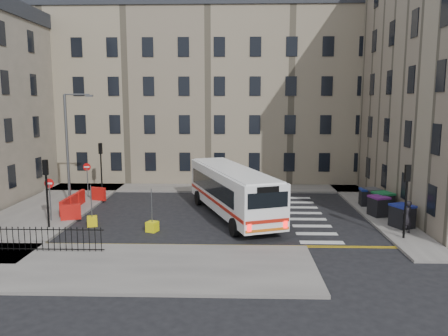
{
  "coord_description": "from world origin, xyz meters",
  "views": [
    {
      "loc": [
        -0.7,
        -29.15,
        7.64
      ],
      "look_at": [
        -1.59,
        1.29,
        3.0
      ],
      "focal_mm": 35.0,
      "sensor_mm": 36.0,
      "label": 1
    }
  ],
  "objects_px": {
    "wheelie_bin_a": "(402,216)",
    "wheelie_bin_e": "(366,197)",
    "wheelie_bin_c": "(383,202)",
    "bus": "(232,190)",
    "wheelie_bin_b": "(379,206)",
    "wheelie_bin_d": "(372,197)",
    "pedestrian": "(407,217)",
    "bollard_chevron": "(152,227)",
    "streetlamp": "(67,148)",
    "bollard_yellow": "(92,221)"
  },
  "relations": [
    {
      "from": "streetlamp",
      "to": "wheelie_bin_b",
      "type": "relative_size",
      "value": 5.62
    },
    {
      "from": "bus",
      "to": "pedestrian",
      "type": "distance_m",
      "value": 10.82
    },
    {
      "from": "streetlamp",
      "to": "pedestrian",
      "type": "bearing_deg",
      "value": -16.67
    },
    {
      "from": "bus",
      "to": "bollard_chevron",
      "type": "height_order",
      "value": "bus"
    },
    {
      "from": "wheelie_bin_c",
      "to": "wheelie_bin_d",
      "type": "height_order",
      "value": "wheelie_bin_c"
    },
    {
      "from": "wheelie_bin_a",
      "to": "wheelie_bin_d",
      "type": "xyz_separation_m",
      "value": [
        -0.15,
        5.42,
        -0.05
      ]
    },
    {
      "from": "wheelie_bin_c",
      "to": "pedestrian",
      "type": "bearing_deg",
      "value": -112.76
    },
    {
      "from": "bus",
      "to": "wheelie_bin_d",
      "type": "bearing_deg",
      "value": -4.52
    },
    {
      "from": "wheelie_bin_c",
      "to": "bus",
      "type": "bearing_deg",
      "value": 164.67
    },
    {
      "from": "wheelie_bin_a",
      "to": "wheelie_bin_e",
      "type": "xyz_separation_m",
      "value": [
        -0.5,
        5.58,
        -0.08
      ]
    },
    {
      "from": "bus",
      "to": "wheelie_bin_b",
      "type": "bearing_deg",
      "value": -19.97
    },
    {
      "from": "streetlamp",
      "to": "bollard_yellow",
      "type": "xyz_separation_m",
      "value": [
        3.36,
        -5.17,
        -4.04
      ]
    },
    {
      "from": "bus",
      "to": "bollard_yellow",
      "type": "bearing_deg",
      "value": 176.43
    },
    {
      "from": "bus",
      "to": "bollard_chevron",
      "type": "xyz_separation_m",
      "value": [
        -4.71,
        -3.56,
        -1.55
      ]
    },
    {
      "from": "wheelie_bin_d",
      "to": "bollard_chevron",
      "type": "distance_m",
      "value": 16.11
    },
    {
      "from": "wheelie_bin_b",
      "to": "wheelie_bin_d",
      "type": "height_order",
      "value": "wheelie_bin_b"
    },
    {
      "from": "wheelie_bin_d",
      "to": "pedestrian",
      "type": "relative_size",
      "value": 0.72
    },
    {
      "from": "bus",
      "to": "wheelie_bin_c",
      "type": "relative_size",
      "value": 7.66
    },
    {
      "from": "bus",
      "to": "wheelie_bin_e",
      "type": "distance_m",
      "value": 10.24
    },
    {
      "from": "streetlamp",
      "to": "wheelie_bin_c",
      "type": "xyz_separation_m",
      "value": [
        22.3,
        -1.82,
        -3.49
      ]
    },
    {
      "from": "streetlamp",
      "to": "bollard_yellow",
      "type": "relative_size",
      "value": 13.57
    },
    {
      "from": "wheelie_bin_b",
      "to": "bollard_yellow",
      "type": "distance_m",
      "value": 18.52
    },
    {
      "from": "wheelie_bin_a",
      "to": "wheelie_bin_e",
      "type": "relative_size",
      "value": 1.3
    },
    {
      "from": "bus",
      "to": "wheelie_bin_c",
      "type": "bearing_deg",
      "value": -14.94
    },
    {
      "from": "bollard_yellow",
      "to": "bollard_chevron",
      "type": "relative_size",
      "value": 1.0
    },
    {
      "from": "bus",
      "to": "wheelie_bin_e",
      "type": "height_order",
      "value": "bus"
    },
    {
      "from": "bollard_yellow",
      "to": "pedestrian",
      "type": "bearing_deg",
      "value": -4.4
    },
    {
      "from": "streetlamp",
      "to": "pedestrian",
      "type": "height_order",
      "value": "streetlamp"
    },
    {
      "from": "pedestrian",
      "to": "bollard_chevron",
      "type": "height_order",
      "value": "pedestrian"
    },
    {
      "from": "wheelie_bin_d",
      "to": "bus",
      "type": "bearing_deg",
      "value": -179.25
    },
    {
      "from": "wheelie_bin_d",
      "to": "streetlamp",
      "type": "bearing_deg",
      "value": 165.78
    },
    {
      "from": "wheelie_bin_d",
      "to": "pedestrian",
      "type": "distance_m",
      "value": 6.68
    },
    {
      "from": "wheelie_bin_d",
      "to": "bollard_chevron",
      "type": "xyz_separation_m",
      "value": [
        -14.82,
        -6.3,
        -0.5
      ]
    },
    {
      "from": "pedestrian",
      "to": "bollard_chevron",
      "type": "relative_size",
      "value": 3.18
    },
    {
      "from": "wheelie_bin_e",
      "to": "bollard_chevron",
      "type": "relative_size",
      "value": 2.03
    },
    {
      "from": "wheelie_bin_d",
      "to": "wheelie_bin_e",
      "type": "height_order",
      "value": "wheelie_bin_d"
    },
    {
      "from": "wheelie_bin_c",
      "to": "bollard_chevron",
      "type": "distance_m",
      "value": 15.63
    },
    {
      "from": "streetlamp",
      "to": "pedestrian",
      "type": "distance_m",
      "value": 23.26
    },
    {
      "from": "wheelie_bin_e",
      "to": "bollard_yellow",
      "type": "bearing_deg",
      "value": -159.62
    },
    {
      "from": "streetlamp",
      "to": "wheelie_bin_e",
      "type": "distance_m",
      "value": 22.07
    },
    {
      "from": "wheelie_bin_e",
      "to": "bollard_chevron",
      "type": "distance_m",
      "value": 15.85
    },
    {
      "from": "bollard_yellow",
      "to": "streetlamp",
      "type": "bearing_deg",
      "value": 123.04
    },
    {
      "from": "bus",
      "to": "wheelie_bin_b",
      "type": "height_order",
      "value": "bus"
    },
    {
      "from": "streetlamp",
      "to": "wheelie_bin_e",
      "type": "relative_size",
      "value": 6.68
    },
    {
      "from": "wheelie_bin_d",
      "to": "wheelie_bin_b",
      "type": "bearing_deg",
      "value": -112.95
    },
    {
      "from": "streetlamp",
      "to": "bollard_chevron",
      "type": "relative_size",
      "value": 13.57
    },
    {
      "from": "wheelie_bin_b",
      "to": "bollard_yellow",
      "type": "height_order",
      "value": "wheelie_bin_b"
    },
    {
      "from": "bollard_chevron",
      "to": "pedestrian",
      "type": "bearing_deg",
      "value": -1.46
    },
    {
      "from": "bus",
      "to": "wheelie_bin_c",
      "type": "distance_m",
      "value": 10.36
    },
    {
      "from": "wheelie_bin_c",
      "to": "wheelie_bin_e",
      "type": "distance_m",
      "value": 2.12
    }
  ]
}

